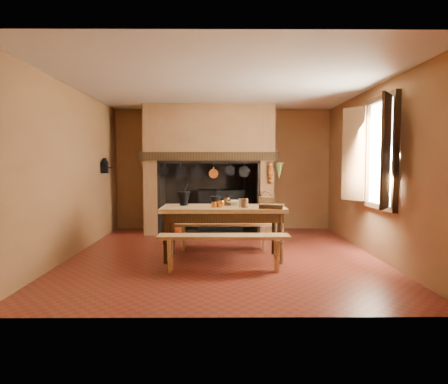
# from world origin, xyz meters

# --- Properties ---
(floor) EXTENTS (5.50, 5.50, 0.00)m
(floor) POSITION_xyz_m (0.00, 0.00, 0.00)
(floor) COLOR maroon
(floor) RESTS_ON ground
(ceiling) EXTENTS (5.50, 5.50, 0.00)m
(ceiling) POSITION_xyz_m (0.00, 0.00, 2.80)
(ceiling) COLOR silver
(ceiling) RESTS_ON back_wall
(back_wall) EXTENTS (5.00, 0.02, 2.80)m
(back_wall) POSITION_xyz_m (0.00, 2.75, 1.40)
(back_wall) COLOR brown
(back_wall) RESTS_ON floor
(wall_left) EXTENTS (0.02, 5.50, 2.80)m
(wall_left) POSITION_xyz_m (-2.50, 0.00, 1.40)
(wall_left) COLOR brown
(wall_left) RESTS_ON floor
(wall_right) EXTENTS (0.02, 5.50, 2.80)m
(wall_right) POSITION_xyz_m (2.50, 0.00, 1.40)
(wall_right) COLOR brown
(wall_right) RESTS_ON floor
(wall_front) EXTENTS (5.00, 0.02, 2.80)m
(wall_front) POSITION_xyz_m (0.00, -2.75, 1.40)
(wall_front) COLOR brown
(wall_front) RESTS_ON floor
(chimney_breast) EXTENTS (2.95, 0.96, 2.80)m
(chimney_breast) POSITION_xyz_m (-0.30, 2.31, 1.81)
(chimney_breast) COLOR brown
(chimney_breast) RESTS_ON floor
(iron_range) EXTENTS (1.12, 0.55, 1.60)m
(iron_range) POSITION_xyz_m (-0.04, 2.45, 0.48)
(iron_range) COLOR black
(iron_range) RESTS_ON floor
(hearth_pans) EXTENTS (0.51, 0.62, 0.20)m
(hearth_pans) POSITION_xyz_m (-1.05, 2.22, 0.09)
(hearth_pans) COLOR orange
(hearth_pans) RESTS_ON floor
(hanging_pans) EXTENTS (1.92, 0.29, 0.27)m
(hanging_pans) POSITION_xyz_m (-0.34, 1.81, 1.36)
(hanging_pans) COLOR black
(hanging_pans) RESTS_ON chimney_breast
(onion_string) EXTENTS (0.12, 0.10, 0.46)m
(onion_string) POSITION_xyz_m (1.00, 1.79, 1.33)
(onion_string) COLOR #AD661F
(onion_string) RESTS_ON chimney_breast
(herb_bunch) EXTENTS (0.20, 0.20, 0.35)m
(herb_bunch) POSITION_xyz_m (1.18, 1.79, 1.38)
(herb_bunch) COLOR #5A6932
(herb_bunch) RESTS_ON chimney_breast
(window) EXTENTS (0.39, 1.75, 1.76)m
(window) POSITION_xyz_m (2.35, -0.40, 1.70)
(window) COLOR white
(window) RESTS_ON wall_right
(wall_coffee_mill) EXTENTS (0.23, 0.16, 0.31)m
(wall_coffee_mill) POSITION_xyz_m (-2.42, 1.55, 1.52)
(wall_coffee_mill) COLOR black
(wall_coffee_mill) RESTS_ON wall_left
(work_table) EXTENTS (1.96, 0.87, 0.85)m
(work_table) POSITION_xyz_m (-0.01, -0.26, 0.71)
(work_table) COLOR tan
(work_table) RESTS_ON floor
(bench_front) EXTENTS (1.86, 0.33, 0.52)m
(bench_front) POSITION_xyz_m (-0.01, -1.03, 0.39)
(bench_front) COLOR tan
(bench_front) RESTS_ON floor
(bench_back) EXTENTS (1.73, 0.30, 0.49)m
(bench_back) POSITION_xyz_m (-0.01, 0.38, 0.36)
(bench_back) COLOR tan
(bench_back) RESTS_ON floor
(mortar_large) EXTENTS (0.22, 0.22, 0.38)m
(mortar_large) POSITION_xyz_m (-0.65, -0.11, 0.97)
(mortar_large) COLOR black
(mortar_large) RESTS_ON work_table
(mortar_small) EXTENTS (0.17, 0.17, 0.29)m
(mortar_small) POSITION_xyz_m (-0.13, -0.36, 0.94)
(mortar_small) COLOR black
(mortar_small) RESTS_ON work_table
(coffee_grinder) EXTENTS (0.15, 0.12, 0.17)m
(coffee_grinder) POSITION_xyz_m (0.06, -0.12, 0.91)
(coffee_grinder) COLOR #382011
(coffee_grinder) RESTS_ON work_table
(brass_mug_a) EXTENTS (0.11, 0.11, 0.10)m
(brass_mug_a) POSITION_xyz_m (-0.15, -0.47, 0.90)
(brass_mug_a) COLOR orange
(brass_mug_a) RESTS_ON work_table
(brass_mug_b) EXTENTS (0.11, 0.11, 0.10)m
(brass_mug_b) POSITION_xyz_m (0.06, 0.06, 0.90)
(brass_mug_b) COLOR orange
(brass_mug_b) RESTS_ON work_table
(mixing_bowl) EXTENTS (0.31, 0.31, 0.07)m
(mixing_bowl) POSITION_xyz_m (0.15, -0.04, 0.89)
(mixing_bowl) COLOR beige
(mixing_bowl) RESTS_ON work_table
(stoneware_crock) EXTENTS (0.14, 0.14, 0.14)m
(stoneware_crock) POSITION_xyz_m (0.33, -0.42, 0.92)
(stoneware_crock) COLOR brown
(stoneware_crock) RESTS_ON work_table
(glass_jar) EXTENTS (0.10, 0.10, 0.14)m
(glass_jar) POSITION_xyz_m (0.27, -0.38, 0.92)
(glass_jar) COLOR beige
(glass_jar) RESTS_ON work_table
(wicker_basket) EXTENTS (0.25, 0.18, 0.23)m
(wicker_basket) POSITION_xyz_m (0.71, 0.01, 0.92)
(wicker_basket) COLOR #4A3216
(wicker_basket) RESTS_ON work_table
(wooden_tray) EXTENTS (0.41, 0.33, 0.06)m
(wooden_tray) POSITION_xyz_m (0.74, -0.53, 0.88)
(wooden_tray) COLOR #382011
(wooden_tray) RESTS_ON work_table
(brass_cup) EXTENTS (0.17, 0.17, 0.11)m
(brass_cup) POSITION_xyz_m (-0.06, -0.39, 0.90)
(brass_cup) COLOR orange
(brass_cup) RESTS_ON work_table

